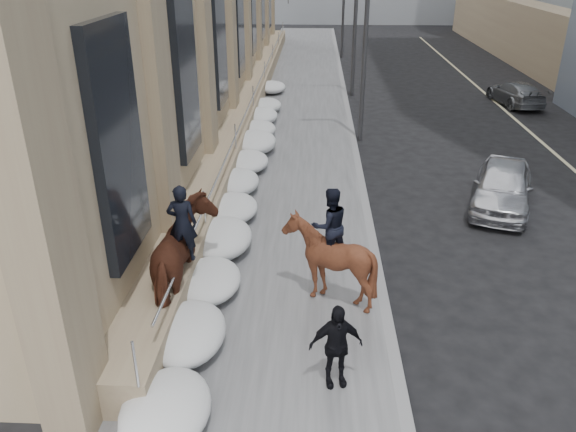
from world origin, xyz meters
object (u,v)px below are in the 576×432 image
object	(u,v)px
car_grey	(516,93)
mounted_horse_left	(185,257)
mounted_horse_right	(329,255)
pedestrian	(336,346)
car_silver	(503,186)

from	to	relation	value
car_grey	mounted_horse_left	bearing A→B (deg)	47.67
mounted_horse_right	pedestrian	world-z (taller)	mounted_horse_right
mounted_horse_right	pedestrian	bearing A→B (deg)	69.35
mounted_horse_right	pedestrian	size ratio (longest dim) A/B	1.60
mounted_horse_right	car_silver	xyz separation A→B (m)	(5.47, 5.51, -0.52)
mounted_horse_left	mounted_horse_right	world-z (taller)	mounted_horse_left
mounted_horse_right	pedestrian	xyz separation A→B (m)	(0.09, -2.77, -0.28)
mounted_horse_left	car_silver	xyz separation A→B (m)	(8.58, 5.89, -0.59)
mounted_horse_left	car_grey	xyz separation A→B (m)	(13.06, 18.89, -0.71)
mounted_horse_left	car_silver	size ratio (longest dim) A/B	0.67
mounted_horse_right	car_grey	bearing A→B (deg)	-140.71
pedestrian	car_silver	distance (m)	9.88
mounted_horse_right	car_grey	distance (m)	21.03
car_silver	mounted_horse_left	bearing A→B (deg)	-125.77
pedestrian	car_grey	world-z (taller)	pedestrian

